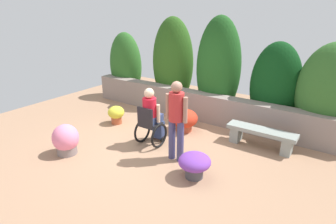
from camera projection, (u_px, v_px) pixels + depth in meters
ground_plane at (156, 146)px, 6.35m from camera, size 10.01×10.01×0.00m
stone_retaining_wall at (200, 106)px, 7.76m from camera, size 7.30×0.38×0.76m
hedge_backdrop at (219, 74)px, 7.72m from camera, size 7.47×1.06×2.76m
stone_bench at (261, 135)px, 6.21m from camera, size 1.49×0.37×0.43m
person_in_wheelchair at (151, 119)px, 6.24m from camera, size 0.53×0.66×1.33m
person_standing_companion at (176, 116)px, 5.48m from camera, size 0.49×0.30×1.65m
flower_pot_purple_near at (66, 140)px, 5.92m from camera, size 0.55×0.55×0.66m
flower_pot_terracotta_by_wall at (195, 164)px, 5.10m from camera, size 0.60×0.60×0.47m
flower_pot_red_accent at (116, 114)px, 7.49m from camera, size 0.44×0.44×0.48m
flower_pot_small_foreground at (184, 119)px, 7.04m from camera, size 0.68×0.68×0.56m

